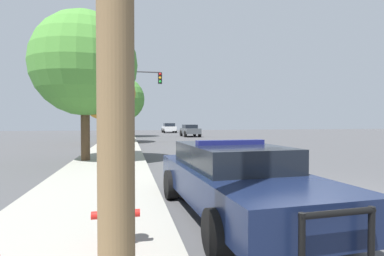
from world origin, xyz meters
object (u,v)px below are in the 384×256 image
at_px(tree_sidewalk_mid, 107,93).
at_px(traffic_light, 129,91).
at_px(fire_hydrant, 116,211).
at_px(car_background_distant, 169,128).
at_px(tree_sidewalk_far, 122,99).
at_px(police_car, 234,177).
at_px(tree_sidewalk_near, 85,64).
at_px(car_background_oncoming, 190,130).

bearing_deg(tree_sidewalk_mid, traffic_light, -32.56).
distance_m(fire_hydrant, car_background_distant, 43.28).
distance_m(traffic_light, tree_sidewalk_far, 11.18).
xyz_separation_m(car_background_distant, tree_sidewalk_mid, (-7.92, -21.91, 3.27)).
bearing_deg(police_car, fire_hydrant, 28.86).
bearing_deg(tree_sidewalk_near, fire_hydrant, -80.14).
bearing_deg(car_background_oncoming, tree_sidewalk_near, 65.83).
distance_m(traffic_light, tree_sidewalk_near, 10.72).
xyz_separation_m(tree_sidewalk_near, tree_sidewalk_mid, (0.12, 11.64, -0.12)).
bearing_deg(car_background_oncoming, tree_sidewalk_far, -6.82).
distance_m(police_car, tree_sidewalk_mid, 20.19).
relative_size(car_background_oncoming, tree_sidewalk_far, 0.59).
relative_size(fire_hydrant, tree_sidewalk_near, 0.14).
distance_m(fire_hydrant, tree_sidewalk_far, 31.20).
bearing_deg(tree_sidewalk_near, police_car, -64.95).
distance_m(fire_hydrant, traffic_light, 20.13).
xyz_separation_m(police_car, car_background_distant, (4.33, 41.50, 0.07)).
xyz_separation_m(fire_hydrant, tree_sidewalk_far, (-0.50, 30.97, 3.73)).
height_order(fire_hydrant, traffic_light, traffic_light).
height_order(police_car, fire_hydrant, police_car).
distance_m(fire_hydrant, car_background_oncoming, 31.08).
xyz_separation_m(car_background_distant, tree_sidewalk_far, (-6.94, -11.83, 3.54)).
bearing_deg(tree_sidewalk_near, tree_sidewalk_far, 87.10).
bearing_deg(tree_sidewalk_far, fire_hydrant, -89.07).
distance_m(car_background_distant, tree_sidewalk_far, 14.17).
xyz_separation_m(police_car, traffic_light, (-1.90, 18.50, 3.44)).
bearing_deg(police_car, tree_sidewalk_mid, -82.59).
xyz_separation_m(fire_hydrant, tree_sidewalk_near, (-1.61, 9.24, 3.58)).
relative_size(traffic_light, tree_sidewalk_mid, 0.92).
height_order(fire_hydrant, tree_sidewalk_near, tree_sidewalk_near).
xyz_separation_m(police_car, fire_hydrant, (-2.10, -1.31, -0.12)).
bearing_deg(tree_sidewalk_mid, car_background_oncoming, 46.98).
relative_size(fire_hydrant, traffic_light, 0.15).
height_order(tree_sidewalk_near, tree_sidewalk_far, tree_sidewalk_far).
xyz_separation_m(fire_hydrant, traffic_light, (0.20, 19.81, 3.55)).
xyz_separation_m(fire_hydrant, car_background_oncoming, (7.23, 30.23, 0.16)).
relative_size(traffic_light, tree_sidewalk_near, 0.91).
xyz_separation_m(tree_sidewalk_far, tree_sidewalk_mid, (-0.98, -10.08, -0.27)).
height_order(fire_hydrant, tree_sidewalk_far, tree_sidewalk_far).
bearing_deg(traffic_light, tree_sidewalk_far, 93.63).
xyz_separation_m(police_car, tree_sidewalk_far, (-2.61, 29.66, 3.61)).
distance_m(fire_hydrant, tree_sidewalk_near, 10.04).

